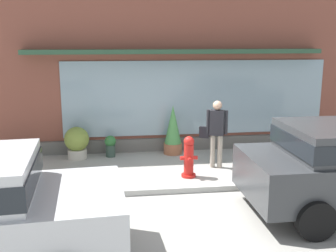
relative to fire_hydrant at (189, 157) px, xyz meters
name	(u,v)px	position (x,y,z in m)	size (l,w,h in m)	color
ground_plane	(195,187)	(0.02, -0.69, -0.47)	(60.00, 60.00, 0.00)	#9E9B93
curb_strip	(197,188)	(0.02, -0.89, -0.41)	(14.00, 0.24, 0.12)	#B2B2AD
storefront	(174,57)	(0.03, 2.49, 2.15)	(14.00, 0.81, 5.38)	brown
fire_hydrant	(189,157)	(0.00, 0.00, 0.00)	(0.40, 0.37, 0.95)	red
pedestrian_with_handbag	(216,129)	(0.77, 0.59, 0.50)	(0.66, 0.37, 1.66)	#9E9384
potted_plant_window_center	(77,142)	(-2.66, 1.80, -0.02)	(0.65, 0.65, 0.85)	#B7B2A3
potted_plant_window_right	(12,154)	(-4.23, 1.45, -0.19)	(0.45, 0.45, 0.59)	#33473D
potted_plant_near_hydrant	(110,145)	(-1.79, 1.86, -0.15)	(0.30, 0.30, 0.58)	#33473D
potted_plant_doorstep	(173,131)	(-0.08, 1.93, 0.18)	(0.51, 0.51, 1.36)	#9E6042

